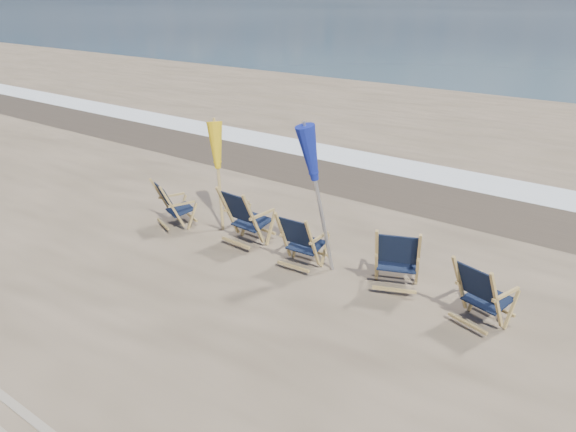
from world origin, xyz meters
name	(u,v)px	position (x,y,z in m)	size (l,w,h in m)	color
surf_foam	(438,174)	(0.00, 8.30, 0.00)	(200.00, 1.40, 0.01)	silver
wet_sand_strip	(411,191)	(0.00, 6.80, 0.00)	(200.00, 2.60, 0.00)	#42362A
beach_chair_0	(172,209)	(-2.53, 2.05, 0.47)	(0.60, 0.68, 0.94)	black
beach_chair_1	(253,222)	(-0.83, 2.32, 0.55)	(0.70, 0.79, 1.10)	black
beach_chair_2	(312,246)	(0.44, 2.24, 0.49)	(0.63, 0.71, 0.99)	black
beach_chair_3	(418,262)	(2.03, 2.63, 0.54)	(0.69, 0.77, 1.07)	black
beach_chair_4	(496,303)	(3.29, 2.21, 0.50)	(0.65, 0.73, 1.01)	black
umbrella_yellow	(218,151)	(-2.04, 2.80, 1.47)	(0.30, 0.30, 1.98)	#AA8B4C
umbrella_blue	(321,159)	(0.48, 2.39, 1.87)	(0.30, 0.30, 2.41)	#A5A5AD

